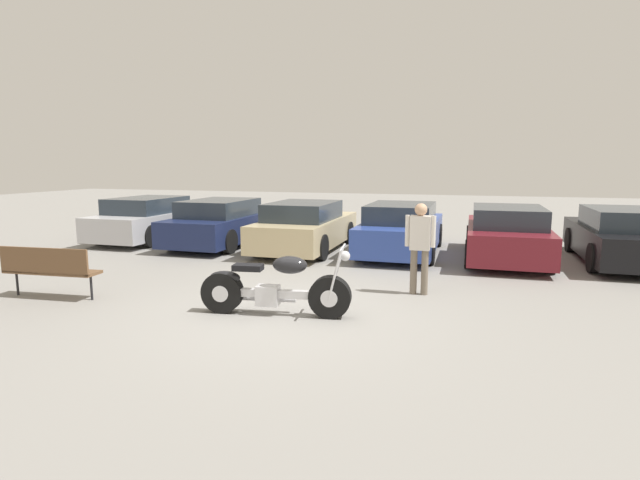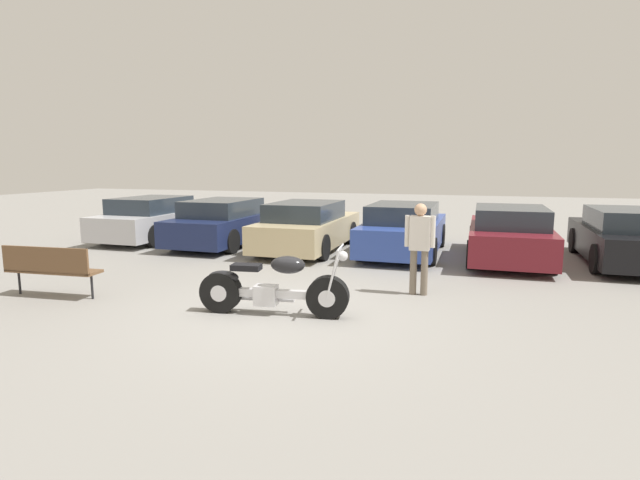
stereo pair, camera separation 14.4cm
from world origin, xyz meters
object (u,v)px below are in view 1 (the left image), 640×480
at_px(parked_car_blue, 402,229).
at_px(parked_car_maroon, 507,234).
at_px(parked_car_silver, 152,219).
at_px(parked_car_black, 622,237).
at_px(motorcycle, 273,288).
at_px(parked_car_champagne, 305,227).
at_px(park_bench, 48,267).
at_px(person_standing, 420,241).
at_px(parked_car_navy, 223,223).

height_order(parked_car_blue, parked_car_maroon, same).
bearing_deg(parked_car_silver, parked_car_black, -0.05).
distance_m(motorcycle, parked_car_champagne, 5.69).
height_order(parked_car_champagne, parked_car_black, same).
bearing_deg(parked_car_blue, parked_car_maroon, -3.13).
height_order(parked_car_silver, parked_car_champagne, same).
bearing_deg(park_bench, parked_car_champagne, 65.75).
distance_m(parked_car_blue, person_standing, 4.01).
distance_m(motorcycle, park_bench, 3.96).
relative_size(parked_car_navy, parked_car_black, 1.00).
distance_m(parked_car_blue, park_bench, 7.89).
bearing_deg(person_standing, parked_car_silver, 153.92).
relative_size(parked_car_champagne, parked_car_black, 1.00).
relative_size(parked_car_champagne, park_bench, 2.51).
bearing_deg(person_standing, parked_car_maroon, 66.45).
bearing_deg(park_bench, parked_car_silver, 110.92).
relative_size(parked_car_champagne, parked_car_maroon, 1.00).
bearing_deg(parked_car_silver, parked_car_maroon, -1.61).
height_order(parked_car_champagne, parked_car_maroon, same).
distance_m(parked_car_champagne, parked_car_blue, 2.49).
relative_size(parked_car_silver, parked_car_blue, 1.00).
height_order(parked_car_navy, parked_car_champagne, same).
relative_size(motorcycle, park_bench, 1.36).
bearing_deg(person_standing, motorcycle, -136.80).
height_order(parked_car_blue, parked_car_black, same).
xyz_separation_m(motorcycle, parked_car_blue, (1.14, 5.76, 0.20)).
bearing_deg(parked_car_navy, parked_car_blue, 0.94).
distance_m(motorcycle, parked_car_blue, 5.88).
relative_size(parked_car_navy, person_standing, 2.65).
relative_size(parked_car_navy, parked_car_maroon, 1.00).
bearing_deg(parked_car_blue, parked_car_black, 1.53).
distance_m(parked_car_champagne, park_bench, 6.35).
bearing_deg(person_standing, parked_car_black, 44.41).
bearing_deg(motorcycle, parked_car_blue, 78.84).
xyz_separation_m(parked_car_blue, park_bench, (-5.09, -6.02, -0.07)).
bearing_deg(parked_car_maroon, parked_car_silver, 178.39).
relative_size(parked_car_maroon, park_bench, 2.51).
bearing_deg(park_bench, parked_car_navy, 88.80).
bearing_deg(parked_car_navy, parked_car_maroon, -0.42).
height_order(parked_car_silver, parked_car_navy, same).
xyz_separation_m(parked_car_navy, parked_car_champagne, (2.48, -0.16, 0.00)).
height_order(parked_car_blue, park_bench, parked_car_blue).
xyz_separation_m(motorcycle, person_standing, (1.97, 1.85, 0.53)).
xyz_separation_m(motorcycle, parked_car_maroon, (3.62, 5.63, 0.20)).
relative_size(motorcycle, parked_car_maroon, 0.54).
distance_m(motorcycle, parked_car_silver, 8.64).
bearing_deg(parked_car_black, parked_car_champagne, -177.15).
distance_m(parked_car_maroon, park_bench, 9.59).
distance_m(parked_car_blue, parked_car_maroon, 2.49).
bearing_deg(park_bench, motorcycle, 3.78).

